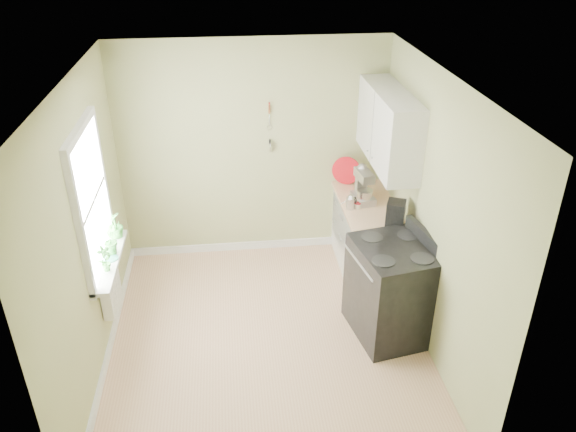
{
  "coord_description": "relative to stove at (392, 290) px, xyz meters",
  "views": [
    {
      "loc": [
        -0.29,
        -4.48,
        3.9
      ],
      "look_at": [
        0.28,
        0.55,
        1.14
      ],
      "focal_mm": 35.0,
      "sensor_mm": 36.0,
      "label": 1
    }
  ],
  "objects": [
    {
      "name": "base_cabinets",
      "position": [
        0.02,
        1.0,
        -0.08
      ],
      "size": [
        0.6,
        1.6,
        0.87
      ],
      "primitive_type": "cube",
      "color": "white",
      "rests_on": "floor"
    },
    {
      "name": "radiator",
      "position": [
        -2.82,
        0.25,
        0.03
      ],
      "size": [
        0.12,
        0.5,
        0.35
      ],
      "primitive_type": "cube",
      "color": "white",
      "rests_on": "wall_left"
    },
    {
      "name": "plant_b",
      "position": [
        -2.78,
        0.41,
        0.53
      ],
      "size": [
        0.15,
        0.18,
        0.3
      ],
      "primitive_type": "imported",
      "rotation": [
        0.0,
        0.0,
        1.69
      ],
      "color": "#357F2E",
      "rests_on": "window_sill"
    },
    {
      "name": "kettle",
      "position": [
        -0.23,
        1.05,
        0.48
      ],
      "size": [
        0.17,
        0.1,
        0.17
      ],
      "color": "silver",
      "rests_on": "countertop"
    },
    {
      "name": "wall_right",
      "position": [
        0.33,
        -0.0,
        0.83
      ],
      "size": [
        0.02,
        3.6,
        2.7
      ],
      "primitive_type": "cube",
      "color": "tan",
      "rests_on": "floor"
    },
    {
      "name": "stand_mixer",
      "position": [
        -0.04,
        1.23,
        0.57
      ],
      "size": [
        0.25,
        0.37,
        0.42
      ],
      "color": "#B2B2B7",
      "rests_on": "countertop"
    },
    {
      "name": "countertop",
      "position": [
        0.01,
        1.0,
        0.37
      ],
      "size": [
        0.64,
        1.6,
        0.04
      ],
      "primitive_type": "cube",
      "color": "#E3B78B",
      "rests_on": "base_cabinets"
    },
    {
      "name": "upper_cabinets",
      "position": [
        0.15,
        1.1,
        1.33
      ],
      "size": [
        0.35,
        1.4,
        0.8
      ],
      "primitive_type": "cube",
      "color": "white",
      "rests_on": "wall_right"
    },
    {
      "name": "stove",
      "position": [
        0.0,
        0.0,
        0.0
      ],
      "size": [
        0.87,
        0.95,
        1.15
      ],
      "color": "black",
      "rests_on": "floor"
    },
    {
      "name": "wall_utensils",
      "position": [
        -1.08,
        1.78,
        1.05
      ],
      "size": [
        0.02,
        0.14,
        0.58
      ],
      "color": "#E3B78B",
      "rests_on": "wall_back"
    },
    {
      "name": "window",
      "position": [
        -2.86,
        0.3,
        1.03
      ],
      "size": [
        0.06,
        1.14,
        1.44
      ],
      "color": "white",
      "rests_on": "wall_left"
    },
    {
      "name": "coffee_maker",
      "position": [
        0.14,
        0.55,
        0.55
      ],
      "size": [
        0.25,
        0.26,
        0.32
      ],
      "color": "black",
      "rests_on": "countertop"
    },
    {
      "name": "ceiling",
      "position": [
        -1.28,
        -0.0,
        2.19
      ],
      "size": [
        3.2,
        3.6,
        0.02
      ],
      "primitive_type": "cube",
      "color": "white",
      "rests_on": "wall_back"
    },
    {
      "name": "wall_back",
      "position": [
        -1.28,
        1.81,
        0.83
      ],
      "size": [
        3.2,
        0.02,
        2.7
      ],
      "primitive_type": "cube",
      "color": "tan",
      "rests_on": "floor"
    },
    {
      "name": "plant_a",
      "position": [
        -2.78,
        0.09,
        0.52
      ],
      "size": [
        0.16,
        0.17,
        0.27
      ],
      "primitive_type": "imported",
      "rotation": [
        0.0,
        0.0,
        0.92
      ],
      "color": "#357F2E",
      "rests_on": "window_sill"
    },
    {
      "name": "red_tray",
      "position": [
        -0.15,
        1.72,
        0.57
      ],
      "size": [
        0.35,
        0.17,
        0.35
      ],
      "primitive_type": "cylinder",
      "rotation": [
        1.45,
        0.0,
        -0.34
      ],
      "color": "#A20E17",
      "rests_on": "countertop"
    },
    {
      "name": "wall_left",
      "position": [
        -2.89,
        -0.0,
        0.83
      ],
      "size": [
        0.02,
        3.6,
        2.7
      ],
      "primitive_type": "cube",
      "color": "tan",
      "rests_on": "floor"
    },
    {
      "name": "jar",
      "position": [
        -0.14,
        1.05,
        0.43
      ],
      "size": [
        0.07,
        0.07,
        0.07
      ],
      "color": "beige",
      "rests_on": "countertop"
    },
    {
      "name": "floor",
      "position": [
        -1.28,
        -0.0,
        -0.53
      ],
      "size": [
        3.2,
        3.6,
        0.02
      ],
      "primitive_type": "cube",
      "color": "tan",
      "rests_on": "ground"
    },
    {
      "name": "plant_c",
      "position": [
        -2.78,
        0.73,
        0.52
      ],
      "size": [
        0.17,
        0.17,
        0.28
      ],
      "primitive_type": "imported",
      "rotation": [
        0.0,
        0.0,
        4.62
      ],
      "color": "#357F2E",
      "rests_on": "window_sill"
    },
    {
      "name": "window_sill",
      "position": [
        -2.79,
        0.3,
        0.36
      ],
      "size": [
        0.18,
        1.14,
        0.04
      ],
      "primitive_type": "cube",
      "color": "white",
      "rests_on": "wall_left"
    }
  ]
}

